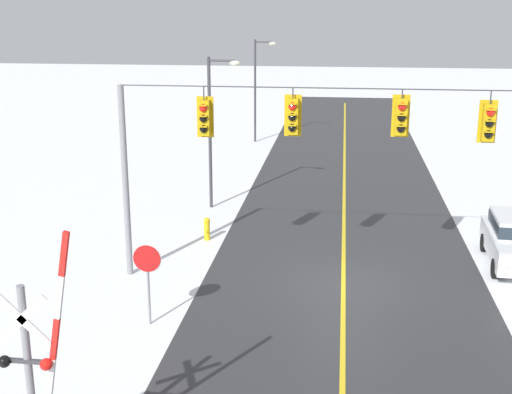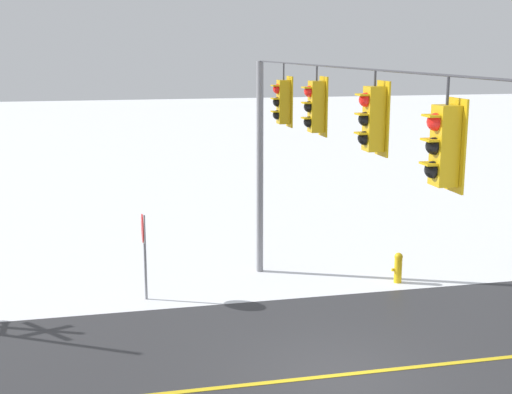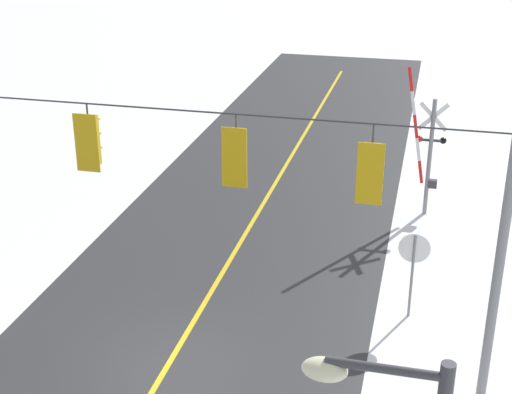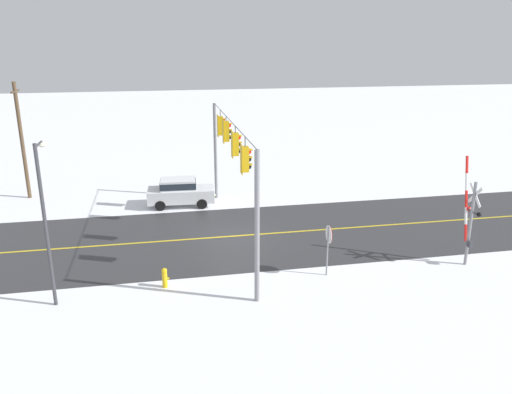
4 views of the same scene
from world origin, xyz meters
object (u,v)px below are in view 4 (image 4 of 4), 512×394
stop_sign (328,239)px  utility_pole (22,140)px  parked_car_white (180,191)px  streetlamp_near (45,210)px  fire_hydrant (165,277)px  railroad_crossing (470,217)px

stop_sign → utility_pole: (14.68, 15.68, 2.18)m
parked_car_white → streetlamp_near: streetlamp_near is taller
stop_sign → fire_hydrant: stop_sign is taller
stop_sign → railroad_crossing: size_ratio=0.47×
fire_hydrant → stop_sign: bearing=-91.6°
railroad_crossing → fire_hydrant: bearing=88.8°
railroad_crossing → stop_sign: bearing=89.3°
stop_sign → fire_hydrant: (0.20, 7.12, -1.25)m
stop_sign → streetlamp_near: 11.63m
railroad_crossing → parked_car_white: railroad_crossing is taller
streetlamp_near → fire_hydrant: 5.53m
parked_car_white → utility_pole: (3.59, 9.74, 2.94)m
stop_sign → railroad_crossing: bearing=-90.7°
stop_sign → streetlamp_near: (-0.25, 11.42, 2.20)m
stop_sign → parked_car_white: (11.09, 5.94, -0.76)m
parked_car_white → streetlamp_near: (-11.35, 5.48, 2.96)m
stop_sign → fire_hydrant: size_ratio=2.67×
utility_pole → fire_hydrant: bearing=-149.4°
parked_car_white → stop_sign: bearing=-151.8°
utility_pole → railroad_crossing: bearing=-123.4°
parked_car_white → utility_pole: utility_pole is taller
streetlamp_near → utility_pole: size_ratio=0.86×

